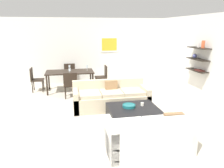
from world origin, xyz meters
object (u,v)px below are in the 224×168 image
(dining_chair_right_far, at_px, (103,75))
(wine_glass_right_far, at_px, (87,67))
(loveseat_white, at_px, (148,136))
(dining_table, at_px, (70,73))
(dining_chair_head, at_px, (70,73))
(wine_glass_head, at_px, (69,66))
(sofa_beige, at_px, (111,98))
(candle_jar, at_px, (142,104))
(dining_chair_foot, at_px, (70,83))
(coffee_table, at_px, (133,115))
(dining_chair_left_far, at_px, (35,78))
(decorative_bowl, at_px, (129,106))
(wine_glass_foot, at_px, (70,70))

(dining_chair_right_far, height_order, wine_glass_right_far, wine_glass_right_far)
(loveseat_white, height_order, wine_glass_right_far, wine_glass_right_far)
(dining_table, height_order, wine_glass_right_far, wine_glass_right_far)
(loveseat_white, xyz_separation_m, dining_chair_head, (-1.41, 5.33, 0.21))
(loveseat_white, bearing_deg, wine_glass_head, 106.13)
(sofa_beige, xyz_separation_m, wine_glass_right_far, (-0.50, 2.14, 0.59))
(wine_glass_head, bearing_deg, wine_glass_right_far, -24.19)
(sofa_beige, distance_m, wine_glass_right_far, 2.27)
(candle_jar, distance_m, dining_table, 3.54)
(wine_glass_head, bearing_deg, sofa_beige, -64.72)
(candle_jar, relative_size, dining_chair_right_far, 0.10)
(dining_chair_foot, height_order, wine_glass_head, wine_glass_head)
(coffee_table, distance_m, dining_chair_foot, 2.75)
(candle_jar, bearing_deg, dining_chair_foot, 128.67)
(dining_chair_head, relative_size, dining_chair_left_far, 1.00)
(dining_chair_head, bearing_deg, candle_jar, -65.99)
(sofa_beige, height_order, dining_chair_foot, dining_chair_foot)
(dining_table, xyz_separation_m, dining_chair_head, (0.00, 0.87, -0.17))
(coffee_table, height_order, dining_chair_foot, dining_chair_foot)
(sofa_beige, xyz_separation_m, coffee_table, (0.35, -1.14, -0.10))
(dining_chair_right_far, bearing_deg, sofa_beige, -93.10)
(sofa_beige, bearing_deg, dining_table, 119.57)
(loveseat_white, bearing_deg, candle_jar, 75.89)
(decorative_bowl, xyz_separation_m, dining_chair_right_far, (-0.13, 3.31, 0.09))
(coffee_table, xyz_separation_m, decorative_bowl, (-0.10, 0.07, 0.23))
(sofa_beige, xyz_separation_m, wine_glass_head, (-1.15, 2.43, 0.57))
(wine_glass_head, bearing_deg, coffee_table, -67.26)
(wine_glass_right_far, bearing_deg, wine_glass_head, 155.81)
(dining_chair_head, distance_m, dining_chair_left_far, 1.43)
(sofa_beige, distance_m, dining_chair_left_far, 3.29)
(dining_table, distance_m, wine_glass_foot, 0.45)
(coffee_table, bearing_deg, wine_glass_right_far, 104.49)
(wine_glass_foot, distance_m, wine_glass_right_far, 0.83)
(loveseat_white, bearing_deg, dining_chair_head, 104.78)
(sofa_beige, xyz_separation_m, loveseat_white, (0.26, -2.44, 0.00))
(wine_glass_head, bearing_deg, dining_table, -90.00)
(dining_chair_left_far, distance_m, dining_chair_right_far, 2.53)
(dining_table, relative_size, wine_glass_foot, 9.75)
(coffee_table, height_order, candle_jar, candle_jar)
(wine_glass_right_far, bearing_deg, dining_chair_head, 130.55)
(decorative_bowl, xyz_separation_m, dining_chair_left_far, (-2.67, 3.31, 0.09))
(dining_chair_head, height_order, dining_chair_left_far, same)
(sofa_beige, xyz_separation_m, dining_chair_left_far, (-2.41, 2.23, 0.21))
(dining_table, bearing_deg, dining_chair_left_far, 170.58)
(wine_glass_foot, bearing_deg, wine_glass_right_far, 38.86)
(dining_chair_right_far, xyz_separation_m, wine_glass_foot, (-1.27, -0.62, 0.37))
(decorative_bowl, xyz_separation_m, dining_chair_head, (-1.40, 3.97, 0.09))
(loveseat_white, xyz_separation_m, dining_table, (-1.41, 4.46, 0.39))
(decorative_bowl, distance_m, dining_chair_head, 4.21)
(dining_chair_foot, bearing_deg, dining_chair_right_far, 40.56)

